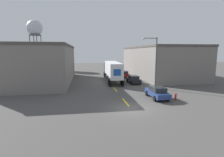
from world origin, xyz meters
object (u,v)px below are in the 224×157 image
parked_car_right_near (157,92)px  water_tower (35,29)px  fire_hydrant (176,97)px  semi_truck (112,69)px  parked_car_right_far (124,74)px  parked_car_right_mid (134,79)px  street_lamp (154,59)px

parked_car_right_near → water_tower: (-26.81, 47.01, 13.57)m
fire_hydrant → parked_car_right_near: bearing=146.0°
semi_truck → parked_car_right_far: bearing=53.8°
parked_car_right_mid → street_lamp: 6.78m
parked_car_right_far → parked_car_right_mid: size_ratio=1.00×
parked_car_right_mid → fire_hydrant: parked_car_right_mid is taller
semi_truck → street_lamp: size_ratio=1.79×
semi_truck → street_lamp: (5.64, -8.96, 2.44)m
parked_car_right_mid → water_tower: (-26.81, 35.76, 13.57)m
parked_car_right_far → fire_hydrant: parked_car_right_far is taller
parked_car_right_far → street_lamp: (2.03, -13.59, 4.01)m
semi_truck → parked_car_right_far: (3.62, 4.63, -1.58)m
parked_car_right_mid → fire_hydrant: bearing=-81.3°
semi_truck → parked_car_right_mid: semi_truck is taller
parked_car_right_near → parked_car_right_mid: 11.26m
water_tower → fire_hydrant: size_ratio=18.71×
street_lamp → parked_car_right_mid: bearing=111.8°
parked_car_right_near → fire_hydrant: 2.33m
parked_car_right_far → fire_hydrant: (1.91, -21.06, -0.35)m
water_tower → fire_hydrant: water_tower is taller
parked_car_right_far → parked_car_right_mid: 8.52m
semi_truck → water_tower: size_ratio=0.86×
semi_truck → parked_car_right_near: bearing=-74.8°
street_lamp → parked_car_right_near: bearing=-108.2°
parked_car_right_near → street_lamp: 7.64m
water_tower → parked_car_right_far: bearing=-45.5°
water_tower → semi_truck: bearing=-53.9°
semi_truck → parked_car_right_far: 6.08m
parked_car_right_mid → street_lamp: street_lamp is taller
semi_truck → street_lamp: street_lamp is taller
parked_car_right_near → fire_hydrant: (1.91, -1.29, -0.35)m
semi_truck → parked_car_right_mid: 5.54m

